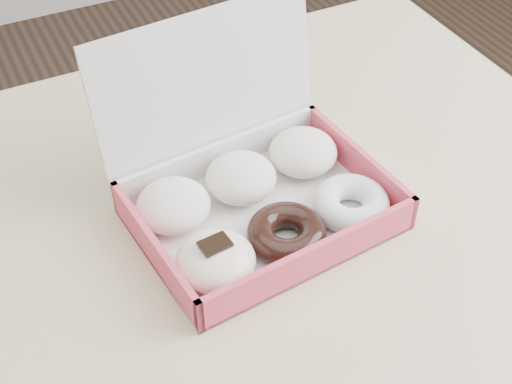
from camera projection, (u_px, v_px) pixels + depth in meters
name	position (u px, v px, depth m)	size (l,w,h in m)	color
table	(179.00, 276.00, 0.92)	(1.20, 0.80, 0.75)	#CBB886
donut_box	(253.00, 192.00, 0.87)	(0.32, 0.29, 0.22)	silver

